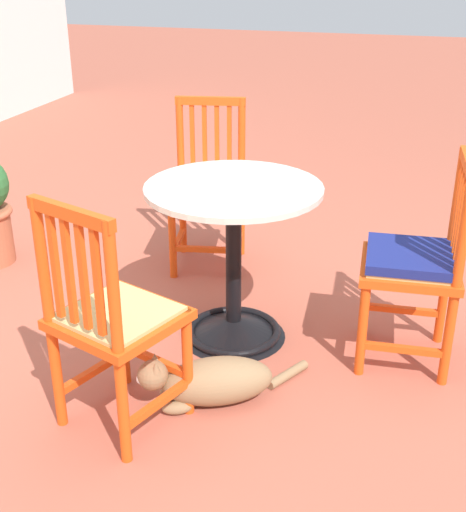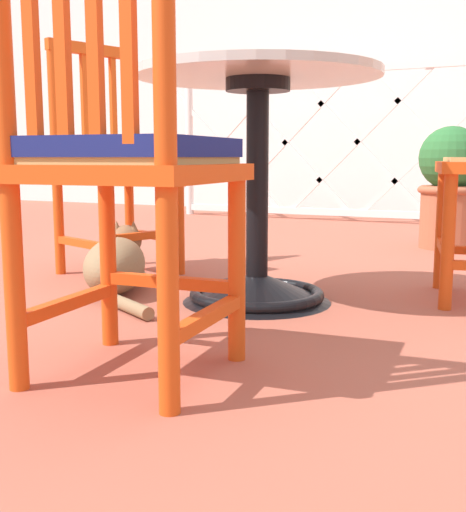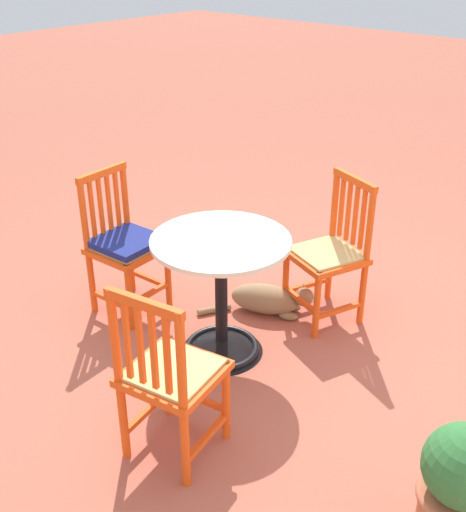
% 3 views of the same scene
% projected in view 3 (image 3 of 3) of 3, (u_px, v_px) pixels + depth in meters
% --- Properties ---
extents(ground_plane, '(24.00, 24.00, 0.00)m').
position_uv_depth(ground_plane, '(232.00, 343.00, 3.74)').
color(ground_plane, '#AD5642').
extents(cafe_table, '(0.76, 0.76, 0.73)m').
position_uv_depth(cafe_table, '(221.00, 310.00, 3.54)').
color(cafe_table, black).
rests_on(cafe_table, ground_plane).
extents(orange_chair_near_fence, '(0.47, 0.47, 0.91)m').
position_uv_depth(orange_chair_near_fence, '(170.00, 377.00, 2.78)').
color(orange_chair_near_fence, '#E04C14').
rests_on(orange_chair_near_fence, ground_plane).
extents(orange_chair_at_corner, '(0.51, 0.51, 0.91)m').
position_uv_depth(orange_chair_at_corner, '(330.00, 255.00, 3.81)').
color(orange_chair_at_corner, '#E04C14').
rests_on(orange_chair_at_corner, ground_plane).
extents(orange_chair_by_planter, '(0.43, 0.43, 0.91)m').
position_uv_depth(orange_chair_by_planter, '(125.00, 246.00, 3.89)').
color(orange_chair_by_planter, '#E04C14').
rests_on(orange_chair_by_planter, ground_plane).
extents(tabby_cat, '(0.52, 0.60, 0.23)m').
position_uv_depth(tabby_cat, '(271.00, 300.00, 3.99)').
color(tabby_cat, '#8E704C').
rests_on(tabby_cat, ground_plane).
extents(terracotta_planter, '(0.32, 0.32, 0.62)m').
position_uv_depth(terracotta_planter, '(460.00, 492.00, 2.34)').
color(terracotta_planter, '#B25B3D').
rests_on(terracotta_planter, ground_plane).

